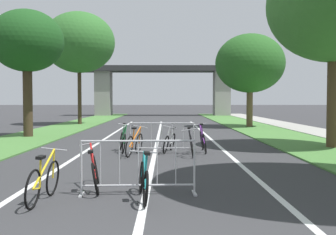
{
  "coord_description": "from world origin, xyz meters",
  "views": [
    {
      "loc": [
        0.38,
        -2.96,
        1.81
      ],
      "look_at": [
        0.49,
        18.86,
        0.88
      ],
      "focal_mm": 43.8,
      "sensor_mm": 36.0,
      "label": 1
    }
  ],
  "objects_px": {
    "bicycle_black_5": "(192,145)",
    "crowd_barrier_second": "(162,138)",
    "bicycle_white_2": "(170,142)",
    "bicycle_green_3": "(123,141)",
    "bicycle_yellow_0": "(44,181)",
    "bicycle_purple_4": "(203,141)",
    "bicycle_orange_1": "(134,144)",
    "bicycle_red_7": "(95,172)",
    "tree_left_pine_far": "(79,43)",
    "tree_right_maple_mid": "(250,64)",
    "tree_left_cypress_far": "(27,42)",
    "tree_right_oak_near": "(335,5)",
    "crowd_barrier_nearest": "(138,168)",
    "bicycle_teal_6": "(144,180)"
  },
  "relations": [
    {
      "from": "tree_right_maple_mid",
      "to": "tree_left_cypress_far",
      "type": "bearing_deg",
      "value": -148.95
    },
    {
      "from": "bicycle_black_5",
      "to": "bicycle_red_7",
      "type": "distance_m",
      "value": 5.52
    },
    {
      "from": "tree_left_pine_far",
      "to": "bicycle_black_5",
      "type": "relative_size",
      "value": 5.01
    },
    {
      "from": "tree_right_maple_mid",
      "to": "bicycle_black_5",
      "type": "bearing_deg",
      "value": -108.78
    },
    {
      "from": "bicycle_orange_1",
      "to": "bicycle_green_3",
      "type": "relative_size",
      "value": 1.02
    },
    {
      "from": "tree_left_cypress_far",
      "to": "bicycle_white_2",
      "type": "bearing_deg",
      "value": -39.58
    },
    {
      "from": "tree_right_oak_near",
      "to": "tree_right_maple_mid",
      "type": "distance_m",
      "value": 11.99
    },
    {
      "from": "tree_right_maple_mid",
      "to": "bicycle_purple_4",
      "type": "distance_m",
      "value": 14.15
    },
    {
      "from": "bicycle_green_3",
      "to": "bicycle_teal_6",
      "type": "distance_m",
      "value": 6.94
    },
    {
      "from": "bicycle_yellow_0",
      "to": "bicycle_black_5",
      "type": "bearing_deg",
      "value": 66.89
    },
    {
      "from": "tree_left_pine_far",
      "to": "crowd_barrier_second",
      "type": "bearing_deg",
      "value": -69.15
    },
    {
      "from": "crowd_barrier_second",
      "to": "bicycle_purple_4",
      "type": "height_order",
      "value": "crowd_barrier_second"
    },
    {
      "from": "crowd_barrier_second",
      "to": "tree_right_oak_near",
      "type": "bearing_deg",
      "value": 12.82
    },
    {
      "from": "tree_left_pine_far",
      "to": "tree_right_oak_near",
      "type": "height_order",
      "value": "tree_left_pine_far"
    },
    {
      "from": "tree_right_oak_near",
      "to": "tree_right_maple_mid",
      "type": "relative_size",
      "value": 1.21
    },
    {
      "from": "crowd_barrier_nearest",
      "to": "bicycle_white_2",
      "type": "height_order",
      "value": "crowd_barrier_nearest"
    },
    {
      "from": "tree_left_pine_far",
      "to": "bicycle_teal_6",
      "type": "relative_size",
      "value": 4.79
    },
    {
      "from": "tree_left_cypress_far",
      "to": "tree_left_pine_far",
      "type": "relative_size",
      "value": 0.75
    },
    {
      "from": "tree_right_maple_mid",
      "to": "crowd_barrier_nearest",
      "type": "bearing_deg",
      "value": -107.43
    },
    {
      "from": "tree_right_maple_mid",
      "to": "bicycle_orange_1",
      "type": "relative_size",
      "value": 3.71
    },
    {
      "from": "bicycle_white_2",
      "to": "bicycle_purple_4",
      "type": "relative_size",
      "value": 0.92
    },
    {
      "from": "bicycle_yellow_0",
      "to": "bicycle_purple_4",
      "type": "relative_size",
      "value": 0.95
    },
    {
      "from": "bicycle_white_2",
      "to": "bicycle_green_3",
      "type": "relative_size",
      "value": 0.99
    },
    {
      "from": "crowd_barrier_second",
      "to": "bicycle_white_2",
      "type": "relative_size",
      "value": 1.38
    },
    {
      "from": "bicycle_green_3",
      "to": "bicycle_yellow_0",
      "type": "bearing_deg",
      "value": 73.42
    },
    {
      "from": "crowd_barrier_second",
      "to": "bicycle_red_7",
      "type": "xyz_separation_m",
      "value": [
        -1.29,
        -5.58,
        -0.16
      ]
    },
    {
      "from": "tree_left_cypress_far",
      "to": "bicycle_yellow_0",
      "type": "relative_size",
      "value": 3.69
    },
    {
      "from": "tree_right_oak_near",
      "to": "crowd_barrier_second",
      "type": "relative_size",
      "value": 3.36
    },
    {
      "from": "tree_right_maple_mid",
      "to": "crowd_barrier_second",
      "type": "xyz_separation_m",
      "value": [
        -5.71,
        -13.37,
        -3.71
      ]
    },
    {
      "from": "crowd_barrier_second",
      "to": "bicycle_red_7",
      "type": "height_order",
      "value": "crowd_barrier_second"
    },
    {
      "from": "bicycle_teal_6",
      "to": "bicycle_red_7",
      "type": "height_order",
      "value": "bicycle_red_7"
    },
    {
      "from": "tree_left_pine_far",
      "to": "bicycle_black_5",
      "type": "xyz_separation_m",
      "value": [
        7.16,
        -16.8,
        -5.64
      ]
    },
    {
      "from": "bicycle_purple_4",
      "to": "bicycle_yellow_0",
      "type": "bearing_deg",
      "value": -116.08
    },
    {
      "from": "crowd_barrier_second",
      "to": "bicycle_black_5",
      "type": "distance_m",
      "value": 1.13
    },
    {
      "from": "tree_left_cypress_far",
      "to": "bicycle_teal_6",
      "type": "distance_m",
      "value": 14.55
    },
    {
      "from": "bicycle_white_2",
      "to": "bicycle_teal_6",
      "type": "relative_size",
      "value": 0.94
    },
    {
      "from": "crowd_barrier_second",
      "to": "bicycle_green_3",
      "type": "height_order",
      "value": "crowd_barrier_second"
    },
    {
      "from": "bicycle_white_2",
      "to": "bicycle_red_7",
      "type": "distance_m",
      "value": 6.16
    },
    {
      "from": "bicycle_green_3",
      "to": "bicycle_orange_1",
      "type": "bearing_deg",
      "value": 105.27
    },
    {
      "from": "bicycle_orange_1",
      "to": "bicycle_red_7",
      "type": "relative_size",
      "value": 0.97
    },
    {
      "from": "bicycle_yellow_0",
      "to": "bicycle_green_3",
      "type": "xyz_separation_m",
      "value": [
        0.65,
        7.06,
        0.0
      ]
    },
    {
      "from": "bicycle_yellow_0",
      "to": "bicycle_purple_4",
      "type": "bearing_deg",
      "value": 67.07
    },
    {
      "from": "tree_left_cypress_far",
      "to": "tree_right_maple_mid",
      "type": "height_order",
      "value": "tree_right_maple_mid"
    },
    {
      "from": "bicycle_orange_1",
      "to": "bicycle_white_2",
      "type": "bearing_deg",
      "value": 52.06
    },
    {
      "from": "bicycle_yellow_0",
      "to": "bicycle_green_3",
      "type": "bearing_deg",
      "value": 87.86
    },
    {
      "from": "bicycle_black_5",
      "to": "crowd_barrier_second",
      "type": "bearing_deg",
      "value": -25.52
    },
    {
      "from": "crowd_barrier_nearest",
      "to": "bicycle_red_7",
      "type": "height_order",
      "value": "crowd_barrier_nearest"
    },
    {
      "from": "bicycle_purple_4",
      "to": "bicycle_black_5",
      "type": "relative_size",
      "value": 1.07
    },
    {
      "from": "crowd_barrier_second",
      "to": "bicycle_teal_6",
      "type": "xyz_separation_m",
      "value": [
        -0.27,
        -6.42,
        -0.17
      ]
    },
    {
      "from": "bicycle_orange_1",
      "to": "bicycle_white_2",
      "type": "distance_m",
      "value": 1.47
    }
  ]
}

